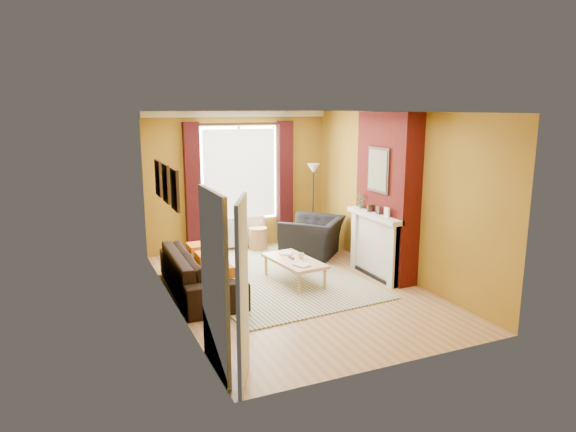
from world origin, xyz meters
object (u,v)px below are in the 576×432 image
at_px(armchair, 313,238).
at_px(coffee_table, 294,262).
at_px(sofa, 200,272).
at_px(floor_lamp, 313,182).
at_px(wicker_stool, 258,239).

xyz_separation_m(armchair, coffee_table, (-0.96, -1.24, -0.02)).
distance_m(sofa, floor_lamp, 3.50).
distance_m(armchair, wicker_stool, 1.21).
distance_m(coffee_table, wicker_stool, 2.15).
xyz_separation_m(armchair, wicker_stool, (-0.80, 0.90, -0.15)).
relative_size(armchair, floor_lamp, 0.68).
bearing_deg(sofa, floor_lamp, -57.38).
height_order(wicker_stool, floor_lamp, floor_lamp).
bearing_deg(armchair, sofa, -22.92).
bearing_deg(sofa, coffee_table, -95.95).
distance_m(sofa, coffee_table, 1.55).
bearing_deg(sofa, wicker_stool, -39.93).
bearing_deg(wicker_stool, coffee_table, -94.12).
bearing_deg(armchair, floor_lamp, -162.51).
xyz_separation_m(wicker_stool, floor_lamp, (1.15, -0.20, 1.14)).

